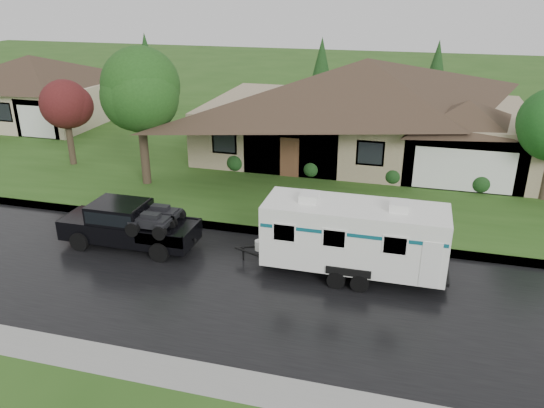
{
  "coord_description": "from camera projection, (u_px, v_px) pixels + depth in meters",
  "views": [
    {
      "loc": [
        4.82,
        -16.81,
        9.53
      ],
      "look_at": [
        -0.29,
        2.0,
        1.46
      ],
      "focal_mm": 35.0,
      "sensor_mm": 36.0,
      "label": 1
    }
  ],
  "objects": [
    {
      "name": "tree_left_green",
      "position": [
        139.0,
        93.0,
        25.4
      ],
      "size": [
        3.98,
        3.98,
        6.58
      ],
      "color": "#382B1E",
      "rests_on": "lawn"
    },
    {
      "name": "travel_trailer",
      "position": [
        354.0,
        235.0,
        18.25
      ],
      "size": [
        6.56,
        2.31,
        2.94
      ],
      "color": "white",
      "rests_on": "ground"
    },
    {
      "name": "ground",
      "position": [
        265.0,
        260.0,
        19.8
      ],
      "size": [
        140.0,
        140.0,
        0.0
      ],
      "primitive_type": "plane",
      "color": "#295019",
      "rests_on": "ground"
    },
    {
      "name": "house_main",
      "position": [
        370.0,
        97.0,
        30.21
      ],
      "size": [
        19.44,
        10.8,
        6.9
      ],
      "color": "gray",
      "rests_on": "lawn"
    },
    {
      "name": "pickup_truck",
      "position": [
        127.0,
        223.0,
        20.62
      ],
      "size": [
        5.32,
        2.02,
        1.77
      ],
      "color": "black",
      "rests_on": "ground"
    },
    {
      "name": "curb",
      "position": [
        280.0,
        233.0,
        21.78
      ],
      "size": [
        140.0,
        0.5,
        0.15
      ],
      "primitive_type": "cube",
      "color": "gray",
      "rests_on": "ground"
    },
    {
      "name": "lawn",
      "position": [
        331.0,
        148.0,
        33.15
      ],
      "size": [
        140.0,
        26.0,
        0.15
      ],
      "primitive_type": "cube",
      "color": "#295019",
      "rests_on": "ground"
    },
    {
      "name": "road",
      "position": [
        249.0,
        288.0,
        18.02
      ],
      "size": [
        140.0,
        8.0,
        0.01
      ],
      "primitive_type": "cube",
      "color": "black",
      "rests_on": "ground"
    },
    {
      "name": "tree_red",
      "position": [
        65.0,
        107.0,
        28.8
      ],
      "size": [
        2.82,
        2.82,
        4.67
      ],
      "color": "#382B1E",
      "rests_on": "lawn"
    },
    {
      "name": "shrub_row",
      "position": [
        352.0,
        171.0,
        27.36
      ],
      "size": [
        13.6,
        1.0,
        1.0
      ],
      "color": "#143814",
      "rests_on": "lawn"
    },
    {
      "name": "house_far",
      "position": [
        34.0,
        84.0,
        38.07
      ],
      "size": [
        10.8,
        8.64,
        5.8
      ],
      "color": "#C0AE8E",
      "rests_on": "lawn"
    }
  ]
}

